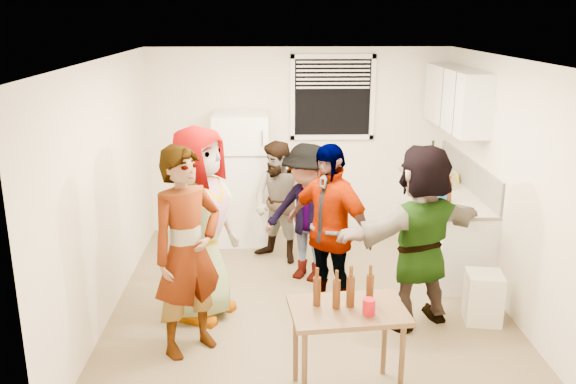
{
  "coord_description": "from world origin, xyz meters",
  "views": [
    {
      "loc": [
        -0.4,
        -5.81,
        2.91
      ],
      "look_at": [
        -0.2,
        0.19,
        1.15
      ],
      "focal_mm": 38.0,
      "sensor_mm": 36.0,
      "label": 1
    }
  ],
  "objects_px": {
    "trash_bin": "(483,297)",
    "guest_stripe": "(192,348)",
    "beer_bottle_table": "(350,306)",
    "kettle": "(440,189)",
    "guest_back_right": "(306,278)",
    "wine_bottle": "(431,172)",
    "beer_bottle_counter": "(448,201)",
    "guest_grey": "(204,314)",
    "red_cup": "(369,314)",
    "blue_cup": "(442,204)",
    "guest_orange": "(415,322)",
    "guest_back_left": "(280,260)",
    "refrigerator": "(242,178)",
    "guest_black": "(327,311)"
  },
  "relations": [
    {
      "from": "kettle",
      "to": "guest_back_right",
      "type": "relative_size",
      "value": 0.17
    },
    {
      "from": "beer_bottle_counter",
      "to": "guest_back_left",
      "type": "relative_size",
      "value": 0.15
    },
    {
      "from": "guest_stripe",
      "to": "guest_back_left",
      "type": "bearing_deg",
      "value": 27.27
    },
    {
      "from": "wine_bottle",
      "to": "beer_bottle_counter",
      "type": "xyz_separation_m",
      "value": [
        -0.15,
        -1.32,
        0.0
      ]
    },
    {
      "from": "guest_grey",
      "to": "guest_back_right",
      "type": "height_order",
      "value": "guest_grey"
    },
    {
      "from": "trash_bin",
      "to": "beer_bottle_table",
      "type": "distance_m",
      "value": 1.91
    },
    {
      "from": "blue_cup",
      "to": "guest_stripe",
      "type": "xyz_separation_m",
      "value": [
        -2.6,
        -1.4,
        -0.9
      ]
    },
    {
      "from": "beer_bottle_table",
      "to": "guest_back_right",
      "type": "distance_m",
      "value": 2.31
    },
    {
      "from": "wine_bottle",
      "to": "beer_bottle_counter",
      "type": "bearing_deg",
      "value": -96.49
    },
    {
      "from": "refrigerator",
      "to": "guest_stripe",
      "type": "xyz_separation_m",
      "value": [
        -0.36,
        -2.77,
        -0.85
      ]
    },
    {
      "from": "guest_back_left",
      "to": "guest_black",
      "type": "distance_m",
      "value": 1.42
    },
    {
      "from": "guest_stripe",
      "to": "guest_back_left",
      "type": "relative_size",
      "value": 1.27
    },
    {
      "from": "kettle",
      "to": "trash_bin",
      "type": "bearing_deg",
      "value": -95.11
    },
    {
      "from": "blue_cup",
      "to": "trash_bin",
      "type": "bearing_deg",
      "value": -78.89
    },
    {
      "from": "red_cup",
      "to": "guest_back_right",
      "type": "xyz_separation_m",
      "value": [
        -0.32,
        2.31,
        -0.74
      ]
    },
    {
      "from": "guest_back_right",
      "to": "guest_black",
      "type": "distance_m",
      "value": 0.83
    },
    {
      "from": "beer_bottle_counter",
      "to": "guest_back_right",
      "type": "height_order",
      "value": "beer_bottle_counter"
    },
    {
      "from": "refrigerator",
      "to": "beer_bottle_counter",
      "type": "xyz_separation_m",
      "value": [
        2.35,
        -1.27,
        0.05
      ]
    },
    {
      "from": "blue_cup",
      "to": "guest_black",
      "type": "relative_size",
      "value": 0.07
    },
    {
      "from": "guest_black",
      "to": "guest_grey",
      "type": "bearing_deg",
      "value": -134.75
    },
    {
      "from": "beer_bottle_table",
      "to": "refrigerator",
      "type": "bearing_deg",
      "value": 105.63
    },
    {
      "from": "beer_bottle_table",
      "to": "guest_stripe",
      "type": "xyz_separation_m",
      "value": [
        -1.33,
        0.68,
        -0.74
      ]
    },
    {
      "from": "beer_bottle_counter",
      "to": "guest_back_left",
      "type": "bearing_deg",
      "value": 164.22
    },
    {
      "from": "refrigerator",
      "to": "red_cup",
      "type": "bearing_deg",
      "value": -73.16
    },
    {
      "from": "kettle",
      "to": "red_cup",
      "type": "xyz_separation_m",
      "value": [
        -1.31,
        -2.83,
        -0.16
      ]
    },
    {
      "from": "guest_orange",
      "to": "guest_back_right",
      "type": "bearing_deg",
      "value": -73.12
    },
    {
      "from": "kettle",
      "to": "blue_cup",
      "type": "bearing_deg",
      "value": -110.49
    },
    {
      "from": "kettle",
      "to": "guest_back_right",
      "type": "height_order",
      "value": "kettle"
    },
    {
      "from": "kettle",
      "to": "guest_grey",
      "type": "height_order",
      "value": "kettle"
    },
    {
      "from": "wine_bottle",
      "to": "beer_bottle_table",
      "type": "distance_m",
      "value": 3.82
    },
    {
      "from": "trash_bin",
      "to": "guest_back_right",
      "type": "distance_m",
      "value": 1.99
    },
    {
      "from": "wine_bottle",
      "to": "guest_stripe",
      "type": "xyz_separation_m",
      "value": [
        -2.86,
        -2.82,
        -0.9
      ]
    },
    {
      "from": "wine_bottle",
      "to": "guest_stripe",
      "type": "relative_size",
      "value": 0.17
    },
    {
      "from": "wine_bottle",
      "to": "guest_stripe",
      "type": "distance_m",
      "value": 4.11
    },
    {
      "from": "guest_grey",
      "to": "guest_orange",
      "type": "relative_size",
      "value": 1.08
    },
    {
      "from": "wine_bottle",
      "to": "guest_back_right",
      "type": "xyz_separation_m",
      "value": [
        -1.73,
        -1.32,
        -0.9
      ]
    },
    {
      "from": "beer_bottle_table",
      "to": "guest_orange",
      "type": "relative_size",
      "value": 0.14
    },
    {
      "from": "guest_orange",
      "to": "beer_bottle_table",
      "type": "bearing_deg",
      "value": 27.35
    },
    {
      "from": "blue_cup",
      "to": "guest_orange",
      "type": "relative_size",
      "value": 0.07
    },
    {
      "from": "trash_bin",
      "to": "guest_back_right",
      "type": "height_order",
      "value": "trash_bin"
    },
    {
      "from": "guest_grey",
      "to": "guest_orange",
      "type": "height_order",
      "value": "guest_grey"
    },
    {
      "from": "trash_bin",
      "to": "guest_stripe",
      "type": "relative_size",
      "value": 0.27
    },
    {
      "from": "kettle",
      "to": "guest_back_right",
      "type": "xyz_separation_m",
      "value": [
        -1.63,
        -0.52,
        -0.9
      ]
    },
    {
      "from": "beer_bottle_counter",
      "to": "beer_bottle_table",
      "type": "bearing_deg",
      "value": -122.42
    },
    {
      "from": "kettle",
      "to": "guest_stripe",
      "type": "relative_size",
      "value": 0.14
    },
    {
      "from": "red_cup",
      "to": "guest_back_left",
      "type": "bearing_deg",
      "value": 102.17
    },
    {
      "from": "refrigerator",
      "to": "trash_bin",
      "type": "distance_m",
      "value": 3.43
    },
    {
      "from": "guest_grey",
      "to": "guest_back_right",
      "type": "xyz_separation_m",
      "value": [
        1.09,
        0.84,
        0.0
      ]
    },
    {
      "from": "trash_bin",
      "to": "guest_grey",
      "type": "bearing_deg",
      "value": 175.28
    },
    {
      "from": "red_cup",
      "to": "guest_orange",
      "type": "relative_size",
      "value": 0.07
    }
  ]
}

